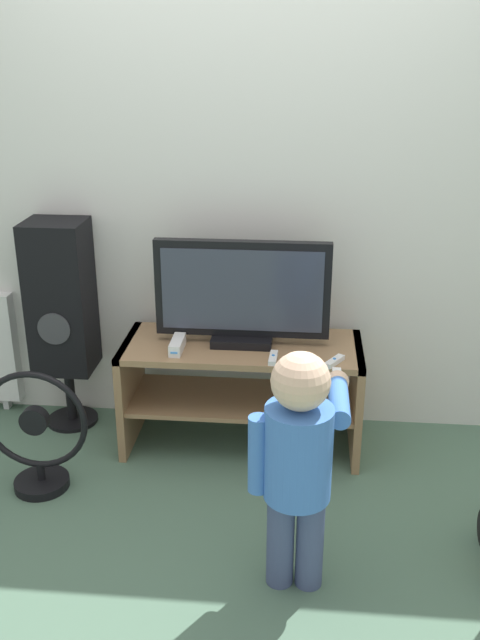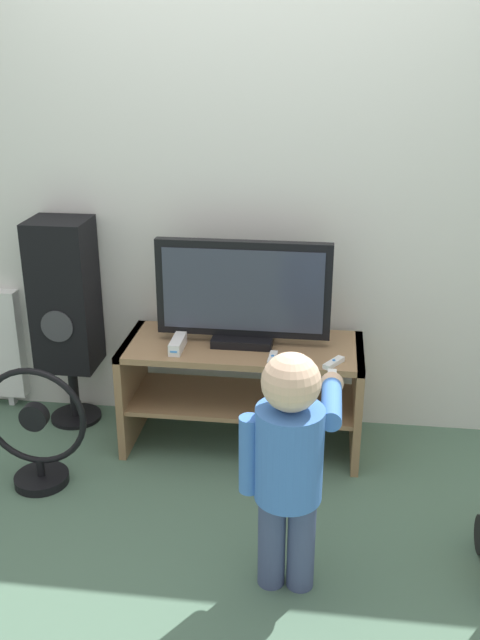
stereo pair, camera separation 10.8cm
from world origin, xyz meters
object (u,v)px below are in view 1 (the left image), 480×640
at_px(television, 242,294).
at_px(game_console, 177,345).
at_px(remote_primary, 334,361).
at_px(child, 299,453).
at_px(speaker_tower, 61,301).
at_px(floor_fan, 37,437).
at_px(remote_secondary, 273,358).

xyz_separation_m(television, game_console, (-0.29, -0.12, -0.22)).
bearing_deg(remote_primary, child, -100.62).
bearing_deg(speaker_tower, floor_fan, -85.52).
height_order(television, game_console, television).
distance_m(remote_primary, floor_fan, 1.36).
bearing_deg(remote_primary, television, 155.28).
bearing_deg(child, remote_primary, 79.38).
distance_m(game_console, floor_fan, 0.74).
height_order(remote_primary, remote_secondary, same).
bearing_deg(floor_fan, speaker_tower, 94.48).
distance_m(remote_secondary, speaker_tower, 1.11).
height_order(remote_secondary, child, child).
height_order(television, remote_primary, television).
bearing_deg(television, remote_secondary, -49.86).
xyz_separation_m(television, remote_primary, (0.43, -0.20, -0.23)).
relative_size(remote_primary, speaker_tower, 0.12).
bearing_deg(game_console, child, -55.84).
xyz_separation_m(television, child, (0.29, -0.97, -0.23)).
height_order(remote_secondary, speaker_tower, speaker_tower).
bearing_deg(television, game_console, -157.56).
bearing_deg(remote_primary, floor_fan, -167.70).
bearing_deg(floor_fan, remote_primary, 12.30).
xyz_separation_m(remote_primary, child, (-0.14, -0.77, 0.00)).
distance_m(child, floor_fan, 1.28).
bearing_deg(remote_secondary, television, 130.14).
distance_m(speaker_tower, floor_fan, 0.72).
relative_size(game_console, child, 0.19).
distance_m(television, remote_secondary, 0.34).
bearing_deg(child, remote_secondary, 99.32).
bearing_deg(game_console, floor_fan, -147.89).
relative_size(television, game_console, 4.50).
xyz_separation_m(remote_primary, remote_secondary, (-0.27, 0.01, 0.00)).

